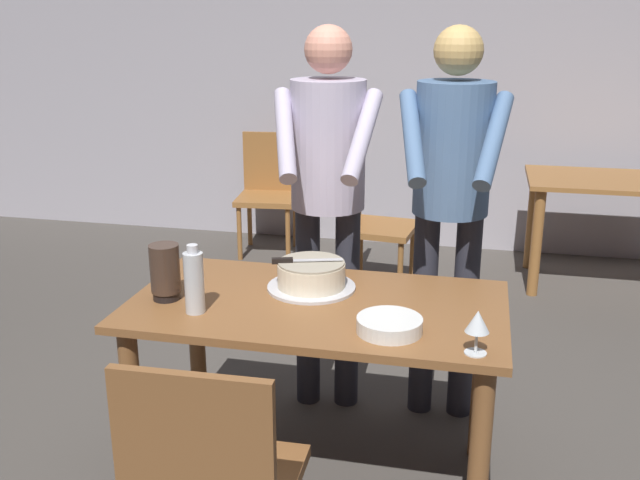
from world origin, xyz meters
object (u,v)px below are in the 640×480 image
plate_stack (389,325)px  person_cutting_cake (328,180)px  person_standing_beside (451,184)px  background_chair_0 (269,188)px  water_bottle (194,282)px  wine_glass_near (477,323)px  background_table (604,203)px  main_dining_table (317,335)px  cake_on_platter (311,276)px  background_chair_1 (369,218)px  cake_knife (292,260)px  hurricane_lamp (165,272)px

plate_stack → person_cutting_cake: bearing=115.8°
person_standing_beside → background_chair_0: person_standing_beside is taller
water_bottle → background_chair_0: size_ratio=0.28×
person_cutting_cake → person_standing_beside: (0.52, 0.03, 0.00)m
wine_glass_near → person_standing_beside: (-0.14, 0.92, 0.22)m
person_cutting_cake → background_table: person_cutting_cake is taller
person_cutting_cake → background_chair_0: bearing=113.1°
plate_stack → main_dining_table: bearing=145.8°
cake_on_platter → person_standing_beside: 0.74m
plate_stack → background_chair_1: size_ratio=0.24×
cake_on_platter → wine_glass_near: wine_glass_near is taller
plate_stack → water_bottle: water_bottle is taller
water_bottle → background_chair_0: water_bottle is taller
water_bottle → person_cutting_cake: 0.86m
cake_knife → person_standing_beside: size_ratio=0.15×
water_bottle → background_chair_1: water_bottle is taller
person_cutting_cake → person_standing_beside: 0.52m
plate_stack → water_bottle: 0.70m
plate_stack → background_chair_1: (-0.43, 2.28, -0.28)m
person_cutting_cake → person_standing_beside: size_ratio=1.00×
main_dining_table → water_bottle: (-0.40, -0.18, 0.25)m
water_bottle → person_cutting_cake: bearing=68.0°
cake_on_platter → background_chair_0: size_ratio=0.38×
wine_glass_near → water_bottle: bearing=173.3°
cake_on_platter → background_chair_0: bearing=110.1°
water_bottle → main_dining_table: bearing=24.6°
cake_knife → background_chair_1: bearing=90.4°
background_table → background_chair_1: (-1.49, -0.41, -0.09)m
wine_glass_near → person_cutting_cake: person_cutting_cake is taller
cake_on_platter → hurricane_lamp: 0.55m
person_standing_beside → plate_stack: bearing=-100.0°
wine_glass_near → person_standing_beside: size_ratio=0.08×
hurricane_lamp → background_chair_1: 2.24m
plate_stack → hurricane_lamp: hurricane_lamp is taller
background_chair_1 → cake_on_platter: bearing=-87.6°
cake_on_platter → wine_glass_near: (0.63, -0.43, 0.05)m
main_dining_table → person_standing_beside: bearing=54.8°
main_dining_table → person_standing_beside: person_standing_beside is taller
main_dining_table → plate_stack: (0.29, -0.20, 0.16)m
cake_on_platter → wine_glass_near: size_ratio=2.36×
hurricane_lamp → main_dining_table: bearing=9.4°
hurricane_lamp → person_standing_beside: 1.23m
hurricane_lamp → background_table: bearing=53.5°
wine_glass_near → background_chair_1: bearing=106.6°
wine_glass_near → background_chair_0: bearing=117.5°
cake_on_platter → background_chair_0: 2.80m
water_bottle → person_standing_beside: size_ratio=0.15×
background_table → plate_stack: bearing=-111.6°
background_table → background_chair_0: size_ratio=1.11×
hurricane_lamp → background_table: hurricane_lamp is taller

